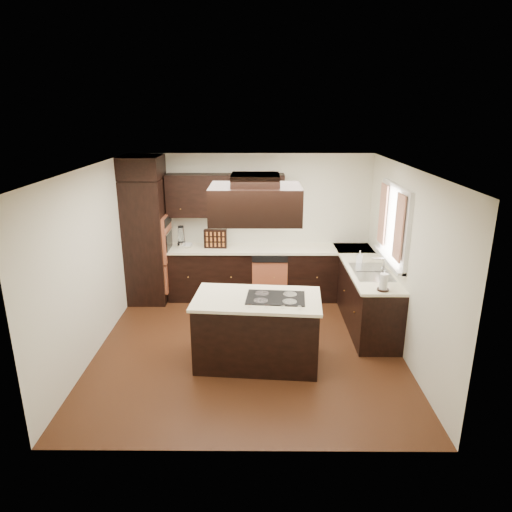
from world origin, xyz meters
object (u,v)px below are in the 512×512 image
at_px(oven_column, 147,241).
at_px(island, 257,332).
at_px(spice_rack, 215,239).
at_px(range_hood, 255,204).

xyz_separation_m(oven_column, island, (1.90, -2.12, -0.62)).
xyz_separation_m(oven_column, spice_rack, (1.17, 0.07, 0.02)).
distance_m(oven_column, spice_rack, 1.17).
distance_m(island, spice_rack, 2.40).
relative_size(oven_column, spice_rack, 5.43).
distance_m(range_hood, spice_rack, 2.66).
distance_m(island, range_hood, 1.73).
relative_size(oven_column, range_hood, 2.02).
height_order(range_hood, spice_rack, range_hood).
relative_size(oven_column, island, 1.36).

